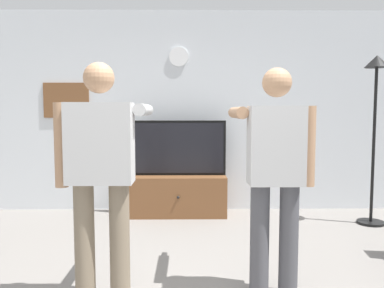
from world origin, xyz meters
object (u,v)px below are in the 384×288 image
at_px(tv_stand, 179,195).
at_px(person_standing_nearer_couch, 275,169).
at_px(wall_clock, 179,57).
at_px(person_standing_nearer_lamp, 101,168).
at_px(television, 179,148).
at_px(floor_lamp, 375,105).
at_px(framed_picture, 66,100).

distance_m(tv_stand, person_standing_nearer_couch, 2.44).
distance_m(wall_clock, person_standing_nearer_lamp, 2.90).
bearing_deg(tv_stand, person_standing_nearer_lamp, -101.58).
height_order(tv_stand, television, television).
bearing_deg(person_standing_nearer_couch, floor_lamp, 48.53).
xyz_separation_m(framed_picture, person_standing_nearer_couch, (2.27, -2.51, -0.56)).
distance_m(tv_stand, wall_clock, 1.85).
xyz_separation_m(wall_clock, person_standing_nearer_couch, (0.75, -2.51, -1.15)).
bearing_deg(person_standing_nearer_lamp, tv_stand, 78.42).
height_order(television, floor_lamp, floor_lamp).
bearing_deg(tv_stand, framed_picture, 169.01).
bearing_deg(framed_picture, person_standing_nearer_lamp, -68.46).
distance_m(television, person_standing_nearer_couch, 2.38).
bearing_deg(wall_clock, person_standing_nearer_couch, -73.26).
bearing_deg(floor_lamp, television, 168.41).
height_order(floor_lamp, person_standing_nearer_couch, floor_lamp).
relative_size(television, person_standing_nearer_lamp, 0.73).
height_order(framed_picture, person_standing_nearer_lamp, framed_picture).
xyz_separation_m(tv_stand, framed_picture, (-1.52, 0.30, 1.24)).
bearing_deg(television, framed_picture, 170.70).
distance_m(wall_clock, framed_picture, 1.63).
bearing_deg(person_standing_nearer_lamp, floor_lamp, 34.18).
xyz_separation_m(tv_stand, person_standing_nearer_couch, (0.75, -2.22, 0.68)).
xyz_separation_m(television, person_standing_nearer_lamp, (-0.48, -2.39, 0.09)).
bearing_deg(floor_lamp, person_standing_nearer_couch, -131.47).
bearing_deg(person_standing_nearer_couch, television, 108.43).
relative_size(wall_clock, person_standing_nearer_lamp, 0.15).
height_order(framed_picture, floor_lamp, floor_lamp).
xyz_separation_m(tv_stand, floor_lamp, (2.33, -0.43, 1.17)).
height_order(floor_lamp, person_standing_nearer_lamp, floor_lamp).
relative_size(framed_picture, person_standing_nearer_lamp, 0.36).
xyz_separation_m(television, floor_lamp, (2.33, -0.48, 0.56)).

